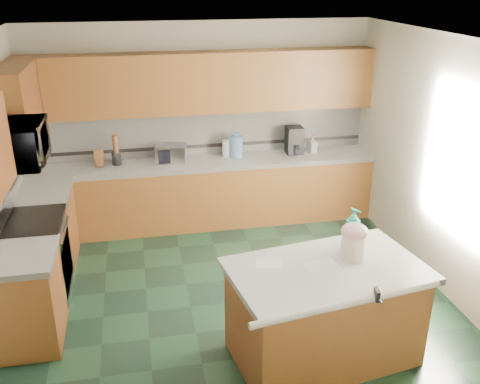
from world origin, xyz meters
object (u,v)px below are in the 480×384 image
object	(u,v)px
soap_bottle_island	(353,229)
toaster_oven	(171,154)
coffee_maker	(294,140)
treat_jar	(353,247)
knife_block	(99,158)
island_base	(324,316)
island_top	(327,271)

from	to	relation	value
soap_bottle_island	toaster_oven	bearing A→B (deg)	93.42
toaster_oven	coffee_maker	size ratio (longest dim) A/B	1.04
coffee_maker	treat_jar	bearing A→B (deg)	-94.38
knife_block	toaster_oven	xyz separation A→B (m)	(0.93, 0.00, 0.00)
island_base	soap_bottle_island	world-z (taller)	soap_bottle_island
knife_block	toaster_oven	distance (m)	0.93
treat_jar	soap_bottle_island	xyz separation A→B (m)	(0.05, 0.16, 0.09)
soap_bottle_island	island_base	bearing A→B (deg)	-162.74
island_base	toaster_oven	xyz separation A→B (m)	(-1.09, 3.04, 0.60)
island_base	coffee_maker	distance (m)	3.21
island_top	toaster_oven	world-z (taller)	toaster_oven
island_top	treat_jar	size ratio (longest dim) A/B	7.38
treat_jar	island_top	bearing A→B (deg)	-150.90
coffee_maker	toaster_oven	bearing A→B (deg)	-176.75
treat_jar	coffee_maker	size ratio (longest dim) A/B	0.60
soap_bottle_island	knife_block	xyz separation A→B (m)	(-2.35, 2.76, -0.09)
toaster_oven	treat_jar	bearing A→B (deg)	-54.96
treat_jar	coffee_maker	world-z (taller)	coffee_maker
island_top	treat_jar	xyz separation A→B (m)	(0.27, 0.12, 0.14)
treat_jar	coffee_maker	distance (m)	2.97
island_top	coffee_maker	world-z (taller)	coffee_maker
island_top	toaster_oven	xyz separation A→B (m)	(-1.09, 3.04, 0.14)
island_base	treat_jar	xyz separation A→B (m)	(0.27, 0.12, 0.60)
knife_block	soap_bottle_island	bearing A→B (deg)	-51.77
coffee_maker	island_top	bearing A→B (deg)	-99.09
treat_jar	toaster_oven	world-z (taller)	same
island_base	toaster_oven	size ratio (longest dim) A/B	4.00
island_top	toaster_oven	size ratio (longest dim) A/B	4.26
island_base	soap_bottle_island	bearing A→B (deg)	32.08
treat_jar	island_base	bearing A→B (deg)	-150.90
island_top	treat_jar	bearing A→B (deg)	14.67
island_base	soap_bottle_island	size ratio (longest dim) A/B	3.91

